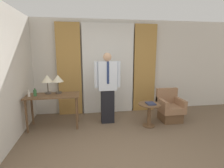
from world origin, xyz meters
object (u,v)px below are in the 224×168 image
armchair (170,109)px  desk (53,100)px  person (107,86)px  table_lamp_left (47,80)px  table_lamp_right (58,79)px  bottle_near_edge (35,93)px  side_table (149,111)px  book (151,103)px  bottle_by_lamp (29,94)px

armchair → desk: bearing=178.8°
person → armchair: person is taller
table_lamp_left → table_lamp_right: size_ratio=1.00×
person → armchair: (1.64, -0.12, -0.65)m
desk → bottle_near_edge: bearing=-173.5°
armchair → side_table: (-0.68, -0.27, 0.07)m
armchair → side_table: armchair is taller
person → table_lamp_right: bearing=176.4°
bottle_near_edge → book: size_ratio=0.71×
table_lamp_left → bottle_by_lamp: size_ratio=2.80×
table_lamp_right → person: (1.19, -0.07, -0.18)m
bottle_near_edge → book: 2.71m
book → bottle_near_edge: bearing=173.4°
bottle_near_edge → armchair: bearing=-0.3°
desk → book: 2.33m
bottle_by_lamp → person: (1.82, 0.12, 0.10)m
desk → bottle_by_lamp: size_ratio=7.47×
table_lamp_left → armchair: table_lamp_left is taller
bottle_near_edge → book: (2.68, -0.31, -0.29)m
person → armchair: size_ratio=2.15×
table_lamp_left → person: bearing=-3.0°
desk → book: bearing=-8.8°
bottle_by_lamp → armchair: size_ratio=0.20×
bottle_near_edge → side_table: size_ratio=0.31×
desk → table_lamp_left: table_lamp_left is taller
desk → bottle_by_lamp: bottle_by_lamp is taller
desk → armchair: 2.98m
table_lamp_left → bottle_by_lamp: 0.51m
bottle_by_lamp → armchair: bearing=0.1°
bottle_by_lamp → side_table: (2.78, -0.26, -0.48)m
person → book: (0.98, -0.41, -0.38)m
table_lamp_right → bottle_near_edge: (-0.50, -0.17, -0.27)m
table_lamp_left → person: person is taller
person → side_table: (0.97, -0.39, -0.58)m
table_lamp_left → book: table_lamp_left is taller
side_table → table_lamp_left: bearing=169.1°
book → armchair: bearing=24.0°
bottle_by_lamp → armchair: (3.46, 0.01, -0.55)m
desk → armchair: armchair is taller
armchair → book: 0.77m
side_table → person: bearing=158.2°
table_lamp_left → bottle_by_lamp: table_lamp_left is taller
desk → bottle_near_edge: 0.43m
person → side_table: size_ratio=3.12×
table_lamp_right → book: table_lamp_right is taller
table_lamp_left → bottle_near_edge: bearing=-145.6°
table_lamp_right → desk: bearing=-133.0°
bottle_near_edge → armchair: bottle_near_edge is taller
table_lamp_left → side_table: bearing=-10.9°
book → desk: bearing=171.2°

